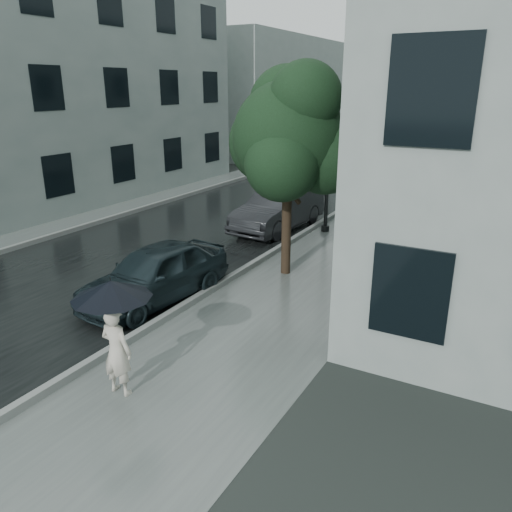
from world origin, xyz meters
The scene contains 14 objects.
ground centered at (0.00, 0.00, 0.00)m, with size 120.00×120.00×0.00m, color black.
sidewalk centered at (0.25, 12.00, 0.00)m, with size 3.50×60.00×0.01m, color slate.
kerb_near centered at (-1.57, 12.00, 0.07)m, with size 0.15×60.00×0.15m, color slate.
asphalt_road centered at (-5.08, 12.00, 0.00)m, with size 6.85×60.00×0.00m, color black.
kerb_far centered at (-8.57, 12.00, 0.07)m, with size 0.15×60.00×0.15m, color slate.
sidewalk_far centered at (-9.50, 12.00, 0.00)m, with size 1.70×60.00×0.01m, color #4C5451.
building_far_a centered at (-13.77, 8.00, 4.75)m, with size 7.02×20.00×9.50m.
building_far_b centered at (-13.77, 30.00, 4.00)m, with size 7.02×18.00×8.00m.
pedestrian centered at (-0.57, -1.00, 0.75)m, with size 0.54×0.35×1.48m, color beige.
umbrella centered at (-0.59, -0.97, 1.78)m, with size 1.61×1.61×1.03m.
street_tree centered at (-0.60, 5.28, 3.53)m, with size 3.54×3.22×5.26m.
lamp_post centered at (-1.30, 9.40, 2.77)m, with size 0.85×0.32×4.82m.
car_near centered at (-2.42, 2.15, 0.66)m, with size 1.54×3.83×1.30m, color black.
car_far centered at (-2.64, 8.85, 0.70)m, with size 1.47×4.22×1.39m, color black.
Camera 1 is at (4.67, -5.97, 4.68)m, focal length 35.00 mm.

